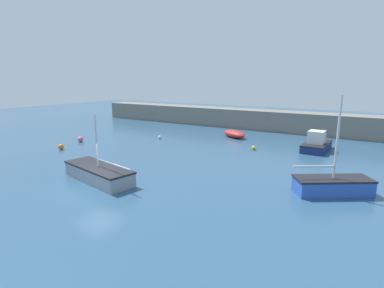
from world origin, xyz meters
name	(u,v)px	position (x,y,z in m)	size (l,w,h in m)	color
ground_plane	(97,188)	(0.00, 0.00, -0.10)	(120.00, 120.00, 0.20)	#2D5170
harbor_breakwater	(254,119)	(0.00, 27.08, 1.29)	(51.80, 3.35, 2.57)	slate
sailboat_twin_hulled	(99,173)	(-0.79, 0.82, 0.51)	(6.61, 2.89, 4.44)	gray
cabin_cruiser_white	(316,144)	(9.81, 17.78, 0.64)	(2.15, 4.58, 1.93)	navy
sailboat_tall_mast	(332,185)	(12.74, 6.58, 0.53)	(4.52, 3.79, 5.80)	#2D56B7
rowboat_white_midwater	(234,134)	(0.47, 19.67, 0.41)	(3.80, 3.08, 0.82)	red
mooring_buoy_pink	(80,139)	(-12.51, 8.36, 0.30)	(0.60, 0.60, 0.60)	#EA668C
mooring_buoy_yellow	(254,148)	(4.69, 14.89, 0.20)	(0.39, 0.39, 0.39)	yellow
mooring_buoy_white	(160,137)	(-6.35, 14.32, 0.19)	(0.38, 0.38, 0.38)	white
mooring_buoy_orange	(61,147)	(-11.04, 5.01, 0.26)	(0.52, 0.52, 0.52)	orange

